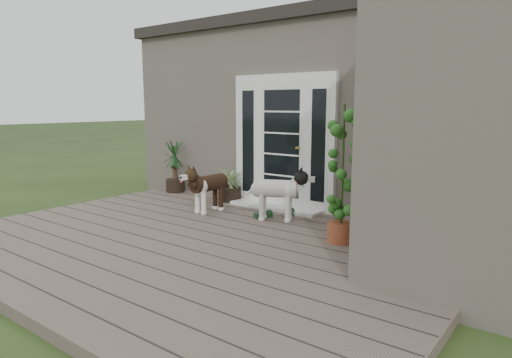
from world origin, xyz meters
The scene contains 16 objects.
deck centered at (0.00, 0.40, 0.06)m, with size 6.20×4.60×0.12m, color #6B5B4C.
house_main centered at (0.00, 4.65, 1.55)m, with size 7.40×4.00×3.10m, color #665E54.
roof_main centered at (0.00, 4.65, 3.20)m, with size 7.60×4.20×0.20m, color #2D2826.
house_wing centered at (2.90, 1.50, 1.55)m, with size 1.60×2.40×3.10m, color #665E54.
door_unit centered at (-0.20, 2.60, 1.19)m, with size 1.90×0.14×2.15m, color white.
door_step centered at (-0.20, 2.40, 0.14)m, with size 1.60×0.40×0.05m, color white.
brindle_dog centered at (-0.89, 1.57, 0.45)m, with size 0.34×0.80×0.67m, color #341F13, non-canonical shape.
white_dog centered at (0.24, 1.78, 0.46)m, with size 0.35×0.82×0.69m, color white, non-canonical shape.
spider_plant centered at (-1.15, 2.40, 0.44)m, with size 0.61×0.61×0.65m, color #95B36E, non-canonical shape.
yucca centered at (-2.55, 2.40, 0.61)m, with size 0.67×0.67×0.97m, color black, non-canonical shape.
herb_a centered at (1.42, 2.18, 0.40)m, with size 0.44×0.44×0.56m, color #255418.
herb_b centered at (1.40, 2.22, 0.45)m, with size 0.43×0.43×0.65m, color #1C621C.
herb_c centered at (2.10, 2.28, 0.38)m, with size 0.33×0.33×0.52m, color #164E1B.
sapling centered at (1.47, 1.40, 0.99)m, with size 0.51×0.51×1.73m, color #19591C, non-canonical shape.
clog_left centered at (0.26, 2.13, 0.17)m, with size 0.14×0.31×0.09m, color black, non-canonical shape.
clog_right centered at (0.00, 1.80, 0.17)m, with size 0.15×0.31×0.09m, color black, non-canonical shape.
Camera 1 is at (3.86, -3.47, 1.78)m, focal length 31.58 mm.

